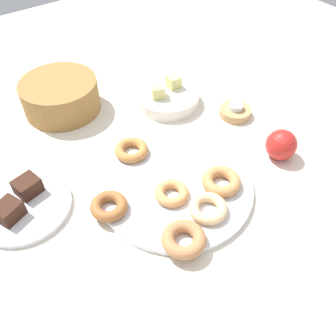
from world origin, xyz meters
The scene contains 18 objects.
ground_plane centered at (0.00, 0.00, 0.00)m, with size 2.40×2.40×0.00m, color beige.
donut_plate centered at (0.00, 0.00, 0.01)m, with size 0.37×0.37×0.01m, color silver.
donut_0 centered at (-0.16, 0.03, 0.03)m, with size 0.08×0.08×0.02m, color #995B2D.
donut_1 centered at (0.08, -0.07, 0.03)m, with size 0.09×0.09×0.03m, color #C6844C.
donut_2 centered at (-0.03, -0.02, 0.03)m, with size 0.08×0.08×0.02m, color tan.
donut_3 centered at (0.01, -0.11, 0.03)m, with size 0.09×0.09×0.02m, color #EABC84.
donut_4 centered at (-0.03, 0.15, 0.03)m, with size 0.09×0.09×0.02m, color #BC7A3D.
donut_5 centered at (-0.08, -0.14, 0.03)m, with size 0.09×0.09×0.03m, color #B27547.
cake_plate centered at (-0.31, 0.16, 0.01)m, with size 0.21×0.21×0.01m, color silver.
brownie_near centered at (-0.34, 0.14, 0.03)m, with size 0.05×0.05×0.04m, color #381E14.
brownie_far centered at (-0.28, 0.18, 0.03)m, with size 0.05×0.05×0.04m, color #381E14.
candle_holder centered at (0.31, 0.12, 0.01)m, with size 0.09×0.09×0.02m, color tan.
tealight centered at (0.31, 0.12, 0.03)m, with size 0.04×0.04×0.01m, color silver.
basket centered at (-0.08, 0.45, 0.05)m, with size 0.22×0.22×0.09m, color olive.
fruit_bowl centered at (0.19, 0.28, 0.02)m, with size 0.19×0.19×0.04m, color silver.
melon_chunk_left centered at (0.15, 0.28, 0.05)m, with size 0.04×0.04×0.04m, color #DBD67A.
melon_chunk_right centered at (0.22, 0.30, 0.05)m, with size 0.04×0.04×0.04m, color #DBD67A.
apple centered at (0.28, -0.07, 0.04)m, with size 0.08×0.08×0.08m, color red.
Camera 1 is at (-0.34, -0.43, 0.65)m, focal length 38.32 mm.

